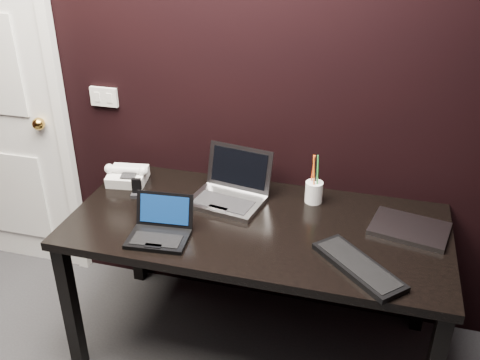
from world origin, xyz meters
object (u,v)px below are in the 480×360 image
(silver_laptop, at_px, (230,192))
(ext_keyboard, at_px, (358,266))
(desk, at_px, (257,237))
(desk_phone, at_px, (127,175))
(pen_cup, at_px, (314,191))
(mobile_phone, at_px, (137,190))
(closed_laptop, at_px, (409,229))
(netbook, at_px, (160,230))

(silver_laptop, height_order, ext_keyboard, silver_laptop)
(desk, height_order, silver_laptop, silver_laptop)
(desk_phone, bearing_deg, pen_cup, 3.62)
(desk_phone, height_order, mobile_phone, desk_phone)
(silver_laptop, xyz_separation_m, desk_phone, (-0.56, 0.03, -0.00))
(silver_laptop, xyz_separation_m, closed_laptop, (0.84, -0.05, -0.03))
(netbook, height_order, ext_keyboard, netbook)
(ext_keyboard, xyz_separation_m, pen_cup, (-0.25, 0.48, 0.04))
(desk_phone, bearing_deg, mobile_phone, -47.86)
(silver_laptop, xyz_separation_m, mobile_phone, (-0.45, -0.08, -0.01))
(ext_keyboard, height_order, pen_cup, pen_cup)
(ext_keyboard, xyz_separation_m, mobile_phone, (-1.09, 0.30, 0.02))
(desk, distance_m, desk_phone, 0.76)
(desk_phone, height_order, pen_cup, pen_cup)
(silver_laptop, xyz_separation_m, ext_keyboard, (0.64, -0.39, -0.03))
(closed_laptop, relative_size, pen_cup, 1.49)
(desk, height_order, closed_laptop, closed_laptop)
(netbook, relative_size, silver_laptop, 0.72)
(ext_keyboard, distance_m, closed_laptop, 0.39)
(closed_laptop, distance_m, desk_phone, 1.40)
(desk, distance_m, netbook, 0.45)
(pen_cup, bearing_deg, desk, -130.48)
(netbook, xyz_separation_m, desk_phone, (-0.35, 0.42, 0.01))
(silver_laptop, height_order, closed_laptop, silver_laptop)
(silver_laptop, bearing_deg, closed_laptop, -3.38)
(desk, bearing_deg, closed_laptop, 9.64)
(netbook, height_order, pen_cup, pen_cup)
(desk, bearing_deg, silver_laptop, 137.08)
(pen_cup, bearing_deg, ext_keyboard, -62.55)
(pen_cup, bearing_deg, desk_phone, -176.38)
(desk, height_order, desk_phone, desk_phone)
(desk, relative_size, silver_laptop, 4.45)
(desk_phone, xyz_separation_m, pen_cup, (0.95, 0.06, 0.02))
(closed_laptop, relative_size, mobile_phone, 3.95)
(mobile_phone, bearing_deg, silver_laptop, 10.58)
(mobile_phone, xyz_separation_m, pen_cup, (0.84, 0.18, 0.02))
(netbook, bearing_deg, desk_phone, 130.47)
(desk, height_order, mobile_phone, mobile_phone)
(closed_laptop, bearing_deg, desk, -170.36)
(ext_keyboard, relative_size, mobile_phone, 4.26)
(netbook, bearing_deg, mobile_phone, 129.80)
(ext_keyboard, height_order, mobile_phone, mobile_phone)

